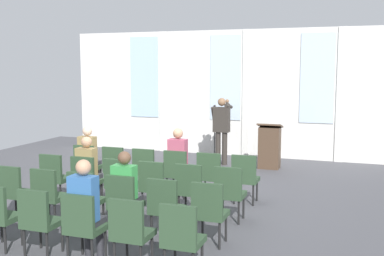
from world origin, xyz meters
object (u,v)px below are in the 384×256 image
chair_r0_c0 (87,164)px  chair_r3_c2 (39,218)px  chair_r2_c0 (14,189)px  chair_r2_c1 (48,193)px  chair_r2_c4 (165,205)px  chair_r3_c5 (181,236)px  speaker (222,126)px  chair_r1_c5 (230,190)px  chair_r2_c2 (85,197)px  chair_r0_c1 (116,166)px  chair_r1_c2 (119,181)px  chair_r1_c4 (191,187)px  lectern (269,147)px  audience_r0_c0 (89,154)px  chair_r1_c1 (86,178)px  mic_stand (214,150)px  chair_r0_c4 (210,173)px  chair_r3_c3 (83,223)px  chair_r0_c5 (245,176)px  chair_r3_c4 (130,229)px  chair_r0_c2 (146,168)px  chair_r2_c3 (124,201)px  chair_r1_c3 (154,184)px  chair_r1_c0 (55,175)px  chair_r0_c3 (177,171)px  audience_r2_c3 (126,188)px  audience_r3_c3 (86,205)px  audience_r0_c3 (179,159)px  chair_r2_c5 (209,209)px  audience_r1_c1 (88,167)px

chair_r0_c0 → chair_r3_c2: size_ratio=1.00×
chair_r2_c0 → chair_r2_c1: bearing=0.0°
chair_r2_c4 → chair_r3_c5: bearing=-58.9°
speaker → chair_r1_c5: bearing=-72.5°
chair_r2_c2 → chair_r3_c5: (2.03, -1.12, 0.00)m
chair_r2_c0 → chair_r3_c5: (3.39, -1.12, 0.00)m
chair_r0_c1 → chair_r3_c2: 3.43m
chair_r2_c0 → chair_r2_c2: 1.36m
chair_r0_c1 → chair_r1_c2: 1.31m
chair_r1_c4 → chair_r2_c2: (-1.36, -1.12, 0.00)m
lectern → audience_r0_c0: audience_r0_c0 is taller
chair_r1_c1 → chair_r1_c4: bearing=0.0°
mic_stand → chair_r2_c0: mic_stand is taller
chair_r0_c4 → chair_r3_c3: size_ratio=1.00×
chair_r0_c5 → chair_r2_c4: 2.34m
chair_r0_c5 → chair_r3_c4: bearing=-101.4°
chair_r3_c2 → chair_r3_c4: (1.36, 0.00, 0.00)m
mic_stand → chair_r1_c4: 4.83m
chair_r0_c2 → chair_r2_c2: 2.24m
chair_r2_c3 → chair_r1_c3: bearing=90.0°
chair_r1_c3 → chair_r1_c4: size_ratio=1.00×
chair_r0_c1 → chair_r1_c0: 1.31m
chair_r1_c1 → chair_r3_c5: 3.52m
chair_r0_c3 → chair_r1_c3: (0.00, -1.12, 0.00)m
chair_r0_c4 → speaker: bearing=102.3°
chair_r3_c5 → chair_r0_c1: bearing=128.9°
audience_r0_c0 → audience_r2_c3: size_ratio=1.03×
speaker → chair_r0_c4: bearing=-77.7°
chair_r1_c0 → chair_r3_c4: same height
audience_r3_c3 → chair_r3_c5: 1.38m
chair_r0_c2 → audience_r0_c3: bearing=6.7°
lectern → chair_r1_c0: 5.51m
chair_r0_c5 → chair_r2_c4: bearing=-106.8°
chair_r1_c3 → chair_r3_c5: same height
chair_r2_c3 → audience_r2_c3: (-0.00, 0.08, 0.18)m
chair_r1_c2 → chair_r3_c4: bearing=-58.9°
chair_r0_c4 → chair_r2_c1: (-2.03, -2.24, 0.00)m
chair_r1_c0 → chair_r3_c2: size_ratio=1.00×
speaker → chair_r2_c5: size_ratio=1.87×
chair_r2_c2 → chair_r2_c5: same height
audience_r0_c3 → mic_stand: bearing=95.2°
chair_r1_c3 → audience_r2_c3: 1.05m
chair_r1_c3 → chair_r0_c3: bearing=90.0°
chair_r0_c1 → chair_r2_c1: (0.00, -2.24, 0.00)m
chair_r0_c1 → audience_r1_c1: size_ratio=0.73×
audience_r0_c0 → chair_r2_c2: bearing=-59.8°
chair_r0_c1 → chair_r0_c3: size_ratio=1.00×
chair_r2_c4 → chair_r3_c4: (0.00, -1.12, 0.00)m
audience_r1_c1 → audience_r3_c3: (1.36, -2.25, 0.04)m
chair_r1_c3 → chair_r2_c5: size_ratio=1.00×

